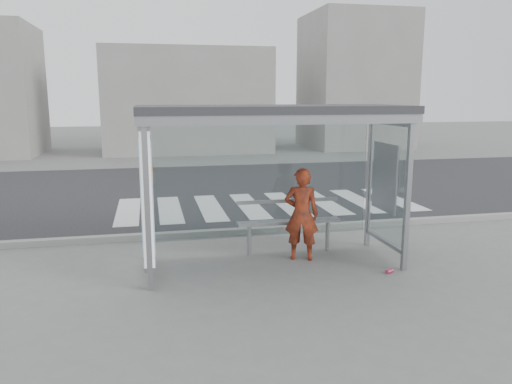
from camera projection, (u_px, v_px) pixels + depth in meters
ground at (273, 265)px, 8.31m from camera, size 80.00×80.00×0.00m
road at (216, 189)px, 15.03m from camera, size 30.00×10.00×0.01m
curb at (250, 231)px, 10.17m from camera, size 30.00×0.18×0.12m
crosswalk at (268, 205)px, 12.84m from camera, size 7.55×3.00×0.00m
bus_shelter at (250, 146)px, 7.91m from camera, size 4.25×1.65×2.62m
building_center at (186, 101)px, 25.11m from camera, size 8.00×5.00×5.00m
building_right at (354, 81)px, 26.78m from camera, size 5.00×5.00×7.00m
person at (302, 214)px, 8.44m from camera, size 0.67×0.55×1.59m
bench at (289, 222)px, 8.85m from camera, size 1.86×0.23×0.96m
soda_can at (389, 271)px, 7.90m from camera, size 0.15×0.13×0.07m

